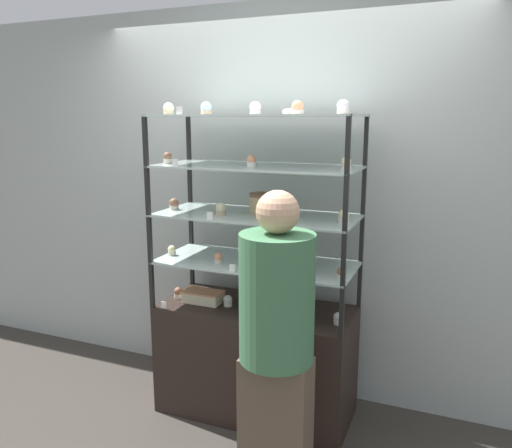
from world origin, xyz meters
TOP-DOWN VIEW (x-y plane):
  - ground_plane at (0.00, 0.00)m, footprint 20.00×20.00m
  - back_wall at (0.00, 0.41)m, footprint 8.00×0.05m
  - display_base at (0.00, 0.00)m, footprint 1.21×0.53m
  - display_riser_lower at (0.00, 0.00)m, footprint 1.21×0.53m
  - display_riser_middle at (0.00, 0.00)m, footprint 1.21×0.53m
  - display_riser_upper at (0.00, 0.00)m, footprint 1.21×0.53m
  - display_riser_top at (0.00, 0.00)m, footprint 1.21×0.53m
  - layer_cake_centerpiece at (0.02, 0.06)m, footprint 0.17×0.17m
  - sheet_cake_frosted at (-0.34, -0.05)m, footprint 0.25×0.14m
  - cupcake_0 at (-0.53, -0.04)m, footprint 0.06×0.06m
  - cupcake_1 at (-0.17, -0.05)m, footprint 0.06×0.06m
  - cupcake_2 at (0.19, -0.06)m, footprint 0.06×0.06m
  - cupcake_3 at (0.54, -0.07)m, footprint 0.06×0.06m
  - price_tag_0 at (-0.52, -0.24)m, footprint 0.04×0.00m
  - cupcake_4 at (-0.55, -0.07)m, footprint 0.05×0.05m
  - cupcake_5 at (-0.20, -0.12)m, footprint 0.05×0.05m
  - cupcake_6 at (0.17, -0.06)m, footprint 0.05×0.05m
  - cupcake_7 at (0.56, -0.13)m, footprint 0.05×0.05m
  - price_tag_1 at (-0.05, -0.24)m, footprint 0.04×0.00m
  - cupcake_8 at (-0.54, -0.04)m, footprint 0.06×0.06m
  - cupcake_9 at (-0.19, -0.09)m, footprint 0.06×0.06m
  - cupcake_10 at (0.17, -0.08)m, footprint 0.06×0.06m
  - cupcake_11 at (0.54, -0.05)m, footprint 0.06×0.06m
  - price_tag_2 at (-0.19, -0.24)m, footprint 0.04×0.00m
  - cupcake_12 at (-0.56, -0.08)m, footprint 0.05×0.05m
  - cupcake_13 at (0.01, -0.10)m, footprint 0.05×0.05m
  - cupcake_14 at (0.55, -0.06)m, footprint 0.05×0.05m
  - price_tag_3 at (-0.40, -0.24)m, footprint 0.04×0.00m
  - cupcake_15 at (-0.55, -0.05)m, footprint 0.07×0.07m
  - cupcake_16 at (-0.28, -0.08)m, footprint 0.07×0.07m
  - cupcake_17 at (0.01, -0.04)m, footprint 0.07×0.07m
  - cupcake_18 at (0.27, -0.06)m, footprint 0.07×0.07m
  - cupcake_19 at (0.53, -0.10)m, footprint 0.07×0.07m
  - price_tag_4 at (-0.36, -0.24)m, footprint 0.04×0.00m
  - donut_glazed at (0.21, 0.03)m, footprint 0.12×0.12m
  - customer_figure at (0.36, -0.62)m, footprint 0.36×0.36m

SIDE VIEW (x-z plane):
  - ground_plane at x=0.00m, z-range 0.00..0.00m
  - display_base at x=0.00m, z-range 0.00..0.71m
  - price_tag_0 at x=-0.52m, z-range 0.71..0.76m
  - cupcake_0 at x=-0.53m, z-range 0.71..0.78m
  - cupcake_1 at x=-0.17m, z-range 0.71..0.78m
  - cupcake_2 at x=0.19m, z-range 0.71..0.78m
  - cupcake_3 at x=0.54m, z-range 0.71..0.78m
  - sheet_cake_frosted at x=-0.34m, z-range 0.71..0.79m
  - customer_figure at x=0.36m, z-range 0.05..1.60m
  - display_riser_lower at x=0.00m, z-range 0.84..1.14m
  - price_tag_1 at x=-0.05m, z-range 1.01..1.05m
  - cupcake_4 at x=-0.55m, z-range 1.01..1.07m
  - cupcake_5 at x=-0.20m, z-range 1.01..1.07m
  - cupcake_6 at x=0.17m, z-range 1.01..1.07m
  - cupcake_7 at x=0.56m, z-range 1.01..1.07m
  - display_riser_middle at x=0.00m, z-range 1.14..1.43m
  - back_wall at x=0.00m, z-range 0.00..2.60m
  - price_tag_2 at x=-0.19m, z-range 1.30..1.35m
  - cupcake_8 at x=-0.54m, z-range 1.30..1.37m
  - cupcake_9 at x=-0.19m, z-range 1.30..1.37m
  - cupcake_10 at x=0.17m, z-range 1.30..1.37m
  - cupcake_11 at x=0.54m, z-range 1.30..1.37m
  - layer_cake_centerpiece at x=0.02m, z-range 1.30..1.42m
  - display_riser_upper at x=0.00m, z-range 1.43..1.72m
  - price_tag_3 at x=-0.40m, z-range 1.59..1.64m
  - cupcake_12 at x=-0.56m, z-range 1.59..1.66m
  - cupcake_13 at x=0.01m, z-range 1.59..1.66m
  - cupcake_14 at x=0.55m, z-range 1.59..1.66m
  - display_riser_top at x=0.00m, z-range 1.72..2.02m
  - donut_glazed at x=0.21m, z-range 1.89..1.92m
  - price_tag_4 at x=-0.36m, z-range 1.89..1.93m
  - cupcake_15 at x=-0.55m, z-range 1.89..1.96m
  - cupcake_16 at x=-0.28m, z-range 1.89..1.96m
  - cupcake_17 at x=0.01m, z-range 1.89..1.96m
  - cupcake_18 at x=0.27m, z-range 1.89..1.96m
  - cupcake_19 at x=0.53m, z-range 1.89..1.96m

